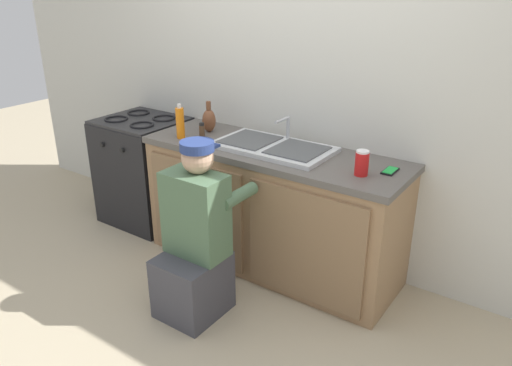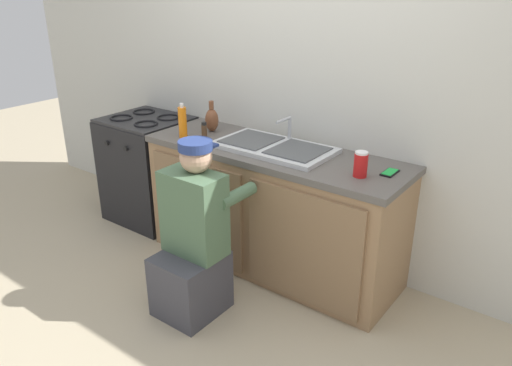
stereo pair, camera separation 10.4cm
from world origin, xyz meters
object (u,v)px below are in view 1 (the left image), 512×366
Objects in this scene: stove_range at (145,170)px; plumber_person at (195,245)px; vase_decorative at (209,120)px; spice_bottle_pepper at (202,130)px; sink_double_basin at (273,147)px; soda_cup_red at (362,163)px; soap_bottle_orange at (180,123)px; cell_phone at (390,171)px.

plumber_person is (1.20, -0.73, 0.01)m from stove_range.
spice_bottle_pepper is at bearing -73.11° from vase_decorative.
sink_double_basin is at bearing 83.39° from plumber_person.
soda_cup_red is 0.61× the size of soap_bottle_orange.
soap_bottle_orange is (-1.36, -0.07, 0.04)m from soda_cup_red.
vase_decorative is at bearing 106.89° from spice_bottle_pepper.
stove_range is at bearing 148.82° from plumber_person.
sink_double_basin is 1.36m from stove_range.
soap_bottle_orange is (-0.11, -0.11, 0.06)m from spice_bottle_pepper.
vase_decorative reaches higher than sink_double_basin.
soda_cup_red is 1.36m from soap_bottle_orange.
stove_range is at bearing 164.57° from soap_bottle_orange.
vase_decorative is 0.25m from soap_bottle_orange.
spice_bottle_pepper reaches higher than stove_range.
cell_phone is at bearing 41.54° from plumber_person.
plumber_person is at bearing -53.62° from spice_bottle_pepper.
soda_cup_red is 1.09× the size of cell_phone.
plumber_person is 1.26m from cell_phone.
soda_cup_red is (1.29, -0.16, -0.01)m from vase_decorative.
stove_range is (-1.28, -0.00, -0.46)m from sink_double_basin.
spice_bottle_pepper is at bearing 126.38° from plumber_person.
stove_range is 0.82× the size of plumber_person.
soda_cup_red is at bearing 39.80° from plumber_person.
sink_double_basin is at bearing -6.32° from vase_decorative.
soda_cup_red is 1.45× the size of spice_bottle_pepper.
soda_cup_red reaches higher than cell_phone.
soda_cup_red reaches higher than spice_bottle_pepper.
sink_double_basin is 5.26× the size of soda_cup_red.
soap_bottle_orange reaches higher than vase_decorative.
vase_decorative is (0.67, 0.07, 0.53)m from stove_range.
plumber_person is at bearing -138.46° from cell_phone.
cell_phone is 0.56× the size of soap_bottle_orange.
stove_range is 3.62× the size of soap_bottle_orange.
plumber_person is at bearing -31.18° from stove_range.
stove_range is 2.13m from cell_phone.
soap_bottle_orange is at bearing -15.43° from stove_range.
soda_cup_red is at bearing -2.66° from stove_range.
spice_bottle_pepper is at bearing -4.76° from stove_range.
plumber_person reaches higher than sink_double_basin.
soap_bottle_orange is (-0.68, -0.17, 0.09)m from sink_double_basin.
sink_double_basin reaches higher than soda_cup_red.
vase_decorative is at bearing 123.68° from plumber_person.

